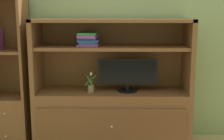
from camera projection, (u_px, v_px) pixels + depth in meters
name	position (u px, v px, depth m)	size (l,w,h in m)	color
painted_rear_wall	(113.00, 23.00, 3.74)	(6.00, 0.10, 2.80)	#8C9E6B
media_console	(112.00, 105.00, 3.57)	(1.75, 0.54, 1.47)	brown
tv_monitor	(128.00, 74.00, 3.47)	(0.67, 0.22, 0.37)	black
potted_plant	(91.00, 87.00, 3.46)	(0.13, 0.10, 0.23)	#8C7251
magazine_stack	(89.00, 39.00, 3.43)	(0.25, 0.36, 0.15)	purple
bookshelf_tall	(10.00, 96.00, 3.58)	(0.44, 0.40, 1.74)	brown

